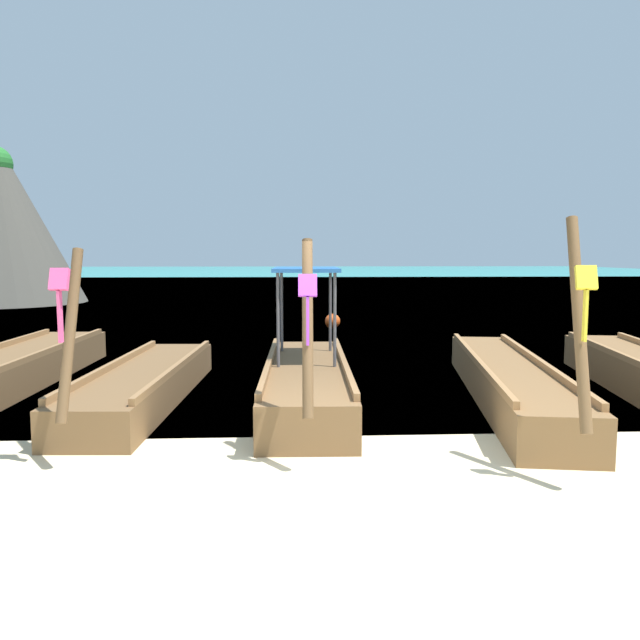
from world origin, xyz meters
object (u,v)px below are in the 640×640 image
Objects in this scene: longtail_boat_violet_ribbon at (307,380)px; longtail_boat_yellow_ribbon at (507,381)px; longtail_boat_pink_ribbon at (145,384)px; mooring_buoy_near at (333,321)px; longtail_boat_red_ribbon at (13,370)px.

longtail_boat_yellow_ribbon reaches higher than longtail_boat_violet_ribbon.
longtail_boat_pink_ribbon reaches higher than mooring_buoy_near.
longtail_boat_violet_ribbon is at bearing -96.46° from mooring_buoy_near.
longtail_boat_violet_ribbon is at bearing -5.07° from longtail_boat_pink_ribbon.
mooring_buoy_near is at bearing 83.54° from longtail_boat_violet_ribbon.
longtail_boat_red_ribbon is at bearing 154.63° from longtail_boat_pink_ribbon.
longtail_boat_red_ribbon is 10.47m from mooring_buoy_near.
longtail_boat_violet_ribbon is at bearing 179.99° from longtail_boat_yellow_ribbon.
longtail_boat_yellow_ribbon reaches higher than mooring_buoy_near.
longtail_boat_red_ribbon is 2.90m from longtail_boat_pink_ribbon.
longtail_boat_yellow_ribbon is at bearing -9.89° from longtail_boat_red_ribbon.
longtail_boat_yellow_ribbon is at bearing -77.71° from mooring_buoy_near.
mooring_buoy_near is (-2.14, 9.82, -0.07)m from longtail_boat_yellow_ribbon.
longtail_boat_red_ribbon is 8.59m from longtail_boat_yellow_ribbon.
longtail_boat_pink_ribbon is 2.60m from longtail_boat_violet_ribbon.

